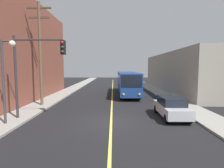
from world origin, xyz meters
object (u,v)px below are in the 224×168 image
Objects in this scene: parked_car_silver at (171,107)px; street_lamp_left at (6,69)px; city_bus at (128,82)px; utility_pole_near at (40,49)px; traffic_signal_left_corner at (36,61)px; fire_hydrant at (173,97)px.

parked_car_silver is 12.00m from street_lamp_left.
street_lamp_left reaches higher than parked_car_silver.
utility_pole_near is at bearing -138.55° from city_bus.
traffic_signal_left_corner is (-7.61, -12.93, 2.49)m from city_bus.
street_lamp_left is (-1.42, -1.35, -0.56)m from traffic_signal_left_corner.
city_bus is 1.21× the size of utility_pole_near.
city_bus is 14.49× the size of fire_hydrant.
street_lamp_left is at bearing -122.30° from city_bus.
traffic_signal_left_corner reaches higher than fire_hydrant.
city_bus is 2.76× the size of parked_car_silver.
fire_hydrant is (4.65, -6.00, -1.23)m from city_bus.
utility_pole_near is 1.67× the size of traffic_signal_left_corner.
parked_car_silver is 0.80× the size of street_lamp_left.
street_lamp_left is 16.30m from fire_hydrant.
street_lamp_left is (-9.03, -14.28, 1.92)m from city_bus.
street_lamp_left is (0.19, -6.14, -1.92)m from utility_pole_near.
street_lamp_left is 6.55× the size of fire_hydrant.
traffic_signal_left_corner is 7.14× the size of fire_hydrant.
utility_pole_near reaches higher than street_lamp_left.
parked_car_silver is at bearing -19.39° from utility_pole_near.
fire_hydrant is (13.87, 2.14, -5.08)m from utility_pole_near.
fire_hydrant is at bearing 31.20° from street_lamp_left.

